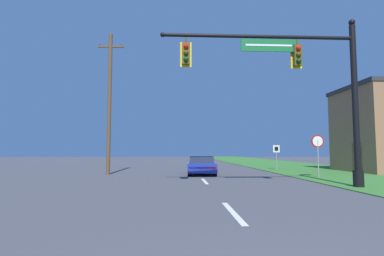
{
  "coord_description": "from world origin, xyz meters",
  "views": [
    {
      "loc": [
        -1.43,
        -1.77,
        1.58
      ],
      "look_at": [
        0.0,
        27.35,
        3.83
      ],
      "focal_mm": 28.0,
      "sensor_mm": 36.0,
      "label": 1
    }
  ],
  "objects_px": {
    "route_sign_post": "(276,152)",
    "car_ahead": "(202,165)",
    "stop_sign": "(318,146)",
    "utility_pole_near": "(109,101)",
    "signal_mast": "(307,84)"
  },
  "relations": [
    {
      "from": "signal_mast",
      "to": "route_sign_post",
      "type": "xyz_separation_m",
      "value": [
        2.58,
        11.96,
        -3.0
      ]
    },
    {
      "from": "car_ahead",
      "to": "stop_sign",
      "type": "xyz_separation_m",
      "value": [
        6.7,
        -3.05,
        1.26
      ]
    },
    {
      "from": "car_ahead",
      "to": "route_sign_post",
      "type": "distance_m",
      "value": 7.83
    },
    {
      "from": "utility_pole_near",
      "to": "stop_sign",
      "type": "bearing_deg",
      "value": -13.83
    },
    {
      "from": "signal_mast",
      "to": "utility_pole_near",
      "type": "xyz_separation_m",
      "value": [
        -10.38,
        8.0,
        0.51
      ]
    },
    {
      "from": "route_sign_post",
      "to": "car_ahead",
      "type": "bearing_deg",
      "value": -148.03
    },
    {
      "from": "signal_mast",
      "to": "utility_pole_near",
      "type": "bearing_deg",
      "value": 142.36
    },
    {
      "from": "car_ahead",
      "to": "route_sign_post",
      "type": "xyz_separation_m",
      "value": [
        6.6,
        4.12,
        0.92
      ]
    },
    {
      "from": "signal_mast",
      "to": "route_sign_post",
      "type": "relative_size",
      "value": 4.34
    },
    {
      "from": "car_ahead",
      "to": "utility_pole_near",
      "type": "height_order",
      "value": "utility_pole_near"
    },
    {
      "from": "signal_mast",
      "to": "car_ahead",
      "type": "xyz_separation_m",
      "value": [
        -4.02,
        7.84,
        -3.93
      ]
    },
    {
      "from": "route_sign_post",
      "to": "utility_pole_near",
      "type": "distance_m",
      "value": 14.0
    },
    {
      "from": "car_ahead",
      "to": "utility_pole_near",
      "type": "bearing_deg",
      "value": 178.54
    },
    {
      "from": "signal_mast",
      "to": "route_sign_post",
      "type": "distance_m",
      "value": 12.6
    },
    {
      "from": "stop_sign",
      "to": "car_ahead",
      "type": "bearing_deg",
      "value": 155.51
    }
  ]
}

